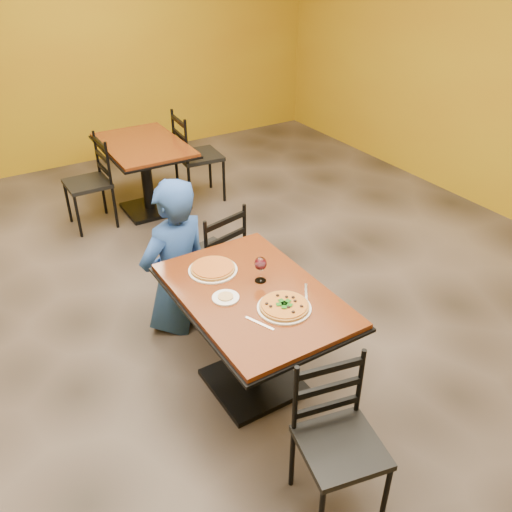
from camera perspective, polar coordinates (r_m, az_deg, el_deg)
floor at (r=3.99m, az=-4.06°, el=-9.05°), size 7.00×8.00×0.01m
wall_back at (r=6.93m, az=-21.50°, el=20.63°), size 7.00×0.01×3.00m
table_main at (r=3.30m, az=-0.28°, el=-6.59°), size 0.83×1.23×0.75m
table_second at (r=5.64m, az=-11.75°, el=9.81°), size 0.80×1.17×0.75m
chair_main_near at (r=2.81m, az=9.03°, el=-19.53°), size 0.46×0.46×0.86m
chair_main_far at (r=4.08m, az=-4.85°, el=-0.18°), size 0.49×0.49×0.90m
chair_second_left at (r=5.53m, az=-17.51°, el=7.33°), size 0.41×0.41×0.90m
chair_second_right at (r=5.88m, az=-6.10°, el=10.51°), size 0.48×0.48×0.97m
diner at (r=3.89m, az=-8.67°, el=0.17°), size 0.67×0.52×1.17m
plate_main at (r=3.05m, az=3.02°, el=-5.54°), size 0.31×0.31×0.01m
pizza_main at (r=3.04m, az=3.03°, el=-5.30°), size 0.28×0.28×0.02m
plate_far at (r=3.38m, az=-4.61°, el=-1.50°), size 0.31×0.31×0.01m
pizza_far at (r=3.37m, az=-4.62°, el=-1.28°), size 0.28×0.28×0.02m
side_plate at (r=3.13m, az=-3.25°, el=-4.45°), size 0.16×0.16×0.01m
dip at (r=3.13m, az=-3.26°, el=-4.32°), size 0.09×0.09×0.01m
wine_glass at (r=3.23m, az=0.48°, el=-1.33°), size 0.08×0.08×0.18m
fork at (r=2.94m, az=0.39°, el=-7.18°), size 0.09×0.18×0.00m
knife at (r=3.18m, az=5.36°, el=-4.02°), size 0.13×0.18×0.00m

